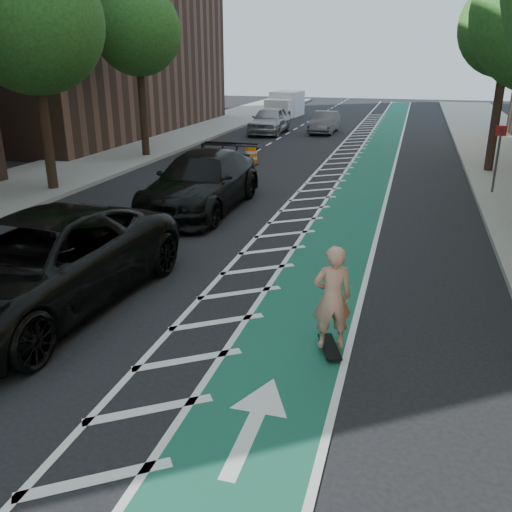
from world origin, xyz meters
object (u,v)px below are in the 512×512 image
(suv_near, at_px, (39,265))
(suv_far, at_px, (202,182))
(barrel_a, at_px, (92,228))
(skateboarder, at_px, (332,297))

(suv_near, bearing_deg, suv_far, 91.56)
(suv_far, relative_size, barrel_a, 6.24)
(suv_far, xyz_separation_m, barrel_a, (-1.45, -4.22, -0.43))
(skateboarder, bearing_deg, suv_far, -76.35)
(barrel_a, bearing_deg, skateboarder, -28.72)
(suv_far, bearing_deg, barrel_a, -108.84)
(suv_near, xyz_separation_m, barrel_a, (-1.15, 3.63, -0.45))
(skateboarder, relative_size, suv_far, 0.29)
(skateboarder, relative_size, suv_near, 0.27)
(suv_far, height_order, barrel_a, suv_far)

